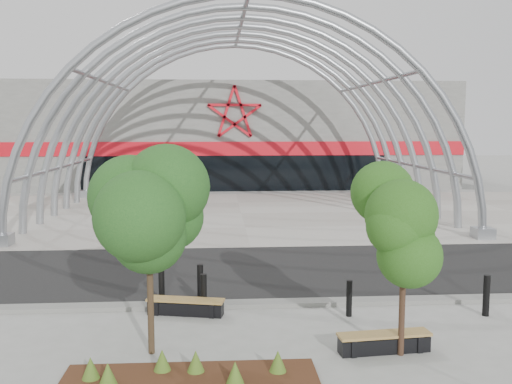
{
  "coord_description": "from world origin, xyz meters",
  "views": [
    {
      "loc": [
        -1.35,
        -15.19,
        4.93
      ],
      "look_at": [
        0.0,
        4.0,
        2.6
      ],
      "focal_mm": 40.0,
      "sensor_mm": 36.0,
      "label": 1
    }
  ],
  "objects": [
    {
      "name": "bollard_0",
      "position": [
        -2.85,
        -0.05,
        0.5
      ],
      "size": [
        0.16,
        0.16,
        1.0
      ],
      "primitive_type": "cylinder",
      "color": "black",
      "rests_on": "ground"
    },
    {
      "name": "street_tree_1",
      "position": [
        2.56,
        -3.75,
        2.78
      ],
      "size": [
        1.64,
        1.64,
        3.87
      ],
      "color": "black",
      "rests_on": "ground"
    },
    {
      "name": "road",
      "position": [
        0.0,
        3.5,
        0.01
      ],
      "size": [
        140.0,
        7.0,
        0.02
      ],
      "primitive_type": "cube",
      "color": "black",
      "rests_on": "ground"
    },
    {
      "name": "ground",
      "position": [
        0.0,
        0.0,
        0.0
      ],
      "size": [
        140.0,
        140.0,
        0.0
      ],
      "primitive_type": "plane",
      "color": "gray",
      "rests_on": "ground"
    },
    {
      "name": "bollard_4",
      "position": [
        5.55,
        -1.45,
        0.53
      ],
      "size": [
        0.17,
        0.17,
        1.06
      ],
      "primitive_type": "cylinder",
      "color": "black",
      "rests_on": "ground"
    },
    {
      "name": "planting_bed",
      "position": [
        -1.94,
        -4.73,
        0.12
      ],
      "size": [
        4.92,
        1.55,
        0.52
      ],
      "color": "#3C1B11",
      "rests_on": "ground"
    },
    {
      "name": "bollard_2",
      "position": [
        -1.81,
        0.25,
        0.52
      ],
      "size": [
        0.17,
        0.17,
        1.05
      ],
      "primitive_type": "cylinder",
      "color": "black",
      "rests_on": "ground"
    },
    {
      "name": "bench_1",
      "position": [
        2.25,
        -3.58,
        0.21
      ],
      "size": [
        2.07,
        0.65,
        0.43
      ],
      "color": "black",
      "rests_on": "ground"
    },
    {
      "name": "kerb",
      "position": [
        0.0,
        -0.25,
        0.06
      ],
      "size": [
        60.0,
        0.5,
        0.12
      ],
      "primitive_type": "cube",
      "color": "slate",
      "rests_on": "ground"
    },
    {
      "name": "bollard_3",
      "position": [
        2.03,
        -1.24,
        0.47
      ],
      "size": [
        0.15,
        0.15,
        0.94
      ],
      "primitive_type": "cylinder",
      "color": "black",
      "rests_on": "ground"
    },
    {
      "name": "street_tree_0",
      "position": [
        -2.77,
        -3.29,
        3.09
      ],
      "size": [
        1.88,
        1.88,
        4.29
      ],
      "color": "#342918",
      "rests_on": "ground"
    },
    {
      "name": "vault_canopy",
      "position": [
        0.0,
        15.5,
        0.02
      ],
      "size": [
        20.8,
        15.8,
        20.36
      ],
      "color": "#979CA1",
      "rests_on": "ground"
    },
    {
      "name": "arena_building",
      "position": [
        0.0,
        33.45,
        3.99
      ],
      "size": [
        34.0,
        15.24,
        8.0
      ],
      "color": "slate",
      "rests_on": "ground"
    },
    {
      "name": "forecourt",
      "position": [
        0.0,
        15.5,
        0.02
      ],
      "size": [
        60.0,
        17.0,
        0.04
      ],
      "primitive_type": "cube",
      "color": "#A59E94",
      "rests_on": "ground"
    },
    {
      "name": "bench_0",
      "position": [
        -2.17,
        -0.83,
        0.2
      ],
      "size": [
        2.05,
        0.86,
        0.42
      ],
      "color": "black",
      "rests_on": "ground"
    },
    {
      "name": "bollard_1",
      "position": [
        -1.7,
        -0.6,
        0.5
      ],
      "size": [
        0.16,
        0.16,
        1.0
      ],
      "primitive_type": "cylinder",
      "color": "black",
      "rests_on": "ground"
    }
  ]
}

